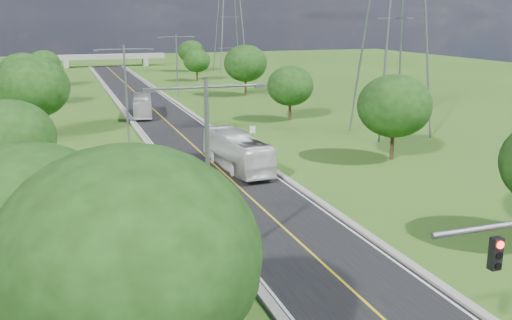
# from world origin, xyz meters

# --- Properties ---
(ground) EXTENTS (260.00, 260.00, 0.00)m
(ground) POSITION_xyz_m (0.00, 60.00, 0.00)
(ground) COLOR #335618
(ground) RESTS_ON ground
(road) EXTENTS (8.00, 150.00, 0.06)m
(road) POSITION_xyz_m (0.00, 66.00, 0.03)
(road) COLOR black
(road) RESTS_ON ground
(curb_left) EXTENTS (0.50, 150.00, 0.22)m
(curb_left) POSITION_xyz_m (-4.25, 66.00, 0.11)
(curb_left) COLOR gray
(curb_left) RESTS_ON ground
(curb_right) EXTENTS (0.50, 150.00, 0.22)m
(curb_right) POSITION_xyz_m (4.25, 66.00, 0.11)
(curb_right) COLOR gray
(curb_right) RESTS_ON ground
(speed_limit_sign) EXTENTS (0.55, 0.09, 2.40)m
(speed_limit_sign) POSITION_xyz_m (5.20, 37.98, 1.60)
(speed_limit_sign) COLOR slate
(speed_limit_sign) RESTS_ON ground
(overpass) EXTENTS (30.00, 3.00, 3.20)m
(overpass) POSITION_xyz_m (0.00, 140.00, 2.41)
(overpass) COLOR gray
(overpass) RESTS_ON ground
(streetlight_near_left) EXTENTS (5.90, 0.25, 10.00)m
(streetlight_near_left) POSITION_xyz_m (-6.00, 12.00, 5.94)
(streetlight_near_left) COLOR slate
(streetlight_near_left) RESTS_ON ground
(streetlight_mid_left) EXTENTS (5.90, 0.25, 10.00)m
(streetlight_mid_left) POSITION_xyz_m (-6.00, 45.00, 5.94)
(streetlight_mid_left) COLOR slate
(streetlight_mid_left) RESTS_ON ground
(streetlight_far_right) EXTENTS (5.90, 0.25, 10.00)m
(streetlight_far_right) POSITION_xyz_m (6.00, 78.00, 5.94)
(streetlight_far_right) COLOR slate
(streetlight_far_right) RESTS_ON ground
(power_tower_near) EXTENTS (9.00, 6.40, 28.00)m
(power_tower_near) POSITION_xyz_m (22.00, 40.00, 14.01)
(power_tower_near) COLOR slate
(power_tower_near) RESTS_ON ground
(power_tower_far) EXTENTS (9.00, 6.40, 28.00)m
(power_tower_far) POSITION_xyz_m (26.00, 115.00, 14.01)
(power_tower_far) COLOR slate
(power_tower_far) RESTS_ON ground
(tree_la) EXTENTS (7.14, 7.14, 8.30)m
(tree_la) POSITION_xyz_m (-14.00, 8.00, 5.27)
(tree_la) COLOR black
(tree_la) RESTS_ON ground
(tree_lb) EXTENTS (6.30, 6.30, 7.33)m
(tree_lb) POSITION_xyz_m (-16.00, 28.00, 4.64)
(tree_lb) COLOR black
(tree_lb) RESTS_ON ground
(tree_lc) EXTENTS (7.56, 7.56, 8.79)m
(tree_lc) POSITION_xyz_m (-15.00, 50.00, 5.58)
(tree_lc) COLOR black
(tree_lc) RESTS_ON ground
(tree_ld) EXTENTS (6.72, 6.72, 7.82)m
(tree_ld) POSITION_xyz_m (-17.00, 74.00, 4.95)
(tree_ld) COLOR black
(tree_ld) RESTS_ON ground
(tree_le) EXTENTS (5.88, 5.88, 6.84)m
(tree_le) POSITION_xyz_m (-14.50, 98.00, 4.33)
(tree_le) COLOR black
(tree_le) RESTS_ON ground
(tree_lf) EXTENTS (7.98, 7.98, 9.28)m
(tree_lf) POSITION_xyz_m (-11.00, 2.00, 5.89)
(tree_lf) COLOR black
(tree_lf) RESTS_ON ground
(tree_rb) EXTENTS (6.72, 6.72, 7.82)m
(tree_rb) POSITION_xyz_m (16.00, 30.00, 4.95)
(tree_rb) COLOR black
(tree_rb) RESTS_ON ground
(tree_rc) EXTENTS (5.88, 5.88, 6.84)m
(tree_rc) POSITION_xyz_m (15.00, 52.00, 4.33)
(tree_rc) COLOR black
(tree_rc) RESTS_ON ground
(tree_rd) EXTENTS (7.14, 7.14, 8.30)m
(tree_rd) POSITION_xyz_m (17.00, 76.00, 5.27)
(tree_rd) COLOR black
(tree_rd) RESTS_ON ground
(tree_re) EXTENTS (5.46, 5.46, 6.35)m
(tree_re) POSITION_xyz_m (14.50, 100.00, 4.02)
(tree_re) COLOR black
(tree_re) RESTS_ON ground
(tree_rf) EXTENTS (6.30, 6.30, 7.33)m
(tree_rf) POSITION_xyz_m (18.00, 120.00, 4.64)
(tree_rf) COLOR black
(tree_rf) RESTS_ON ground
(bus_outbound) EXTENTS (3.22, 11.17, 3.07)m
(bus_outbound) POSITION_xyz_m (1.48, 31.30, 1.60)
(bus_outbound) COLOR silver
(bus_outbound) RESTS_ON road
(bus_inbound) EXTENTS (3.64, 9.91, 2.70)m
(bus_inbound) POSITION_xyz_m (-2.21, 60.98, 1.41)
(bus_inbound) COLOR silver
(bus_inbound) RESTS_ON road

